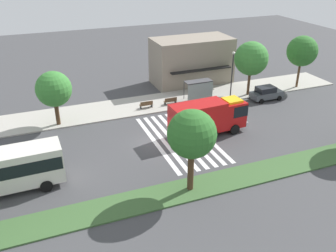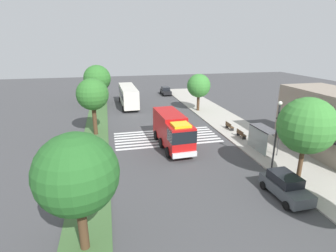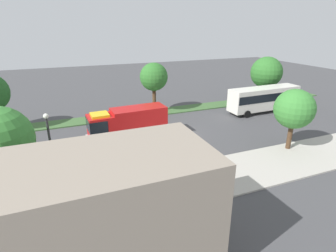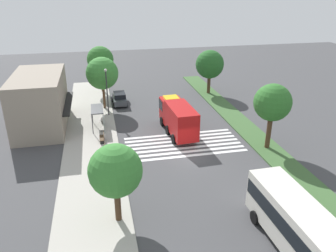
# 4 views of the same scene
# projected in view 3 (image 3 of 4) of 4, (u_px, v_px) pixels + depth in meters

# --- Properties ---
(ground_plane) EXTENTS (120.00, 120.00, 0.00)m
(ground_plane) POSITION_uv_depth(u_px,v_px,m) (178.00, 134.00, 31.41)
(ground_plane) COLOR #424244
(sidewalk) EXTENTS (60.00, 5.83, 0.14)m
(sidewalk) POSITION_uv_depth(u_px,v_px,m) (226.00, 174.00, 22.80)
(sidewalk) COLOR #ADA89E
(sidewalk) RESTS_ON ground_plane
(median_strip) EXTENTS (60.00, 3.00, 0.14)m
(median_strip) POSITION_uv_depth(u_px,v_px,m) (154.00, 112.00, 38.74)
(median_strip) COLOR #3D6033
(median_strip) RESTS_ON ground_plane
(crosswalk) EXTENTS (5.85, 12.56, 0.01)m
(crosswalk) POSITION_uv_depth(u_px,v_px,m) (156.00, 137.00, 30.44)
(crosswalk) COLOR silver
(crosswalk) RESTS_ON ground_plane
(fire_truck) EXTENTS (8.55, 3.08, 3.66)m
(fire_truck) POSITION_uv_depth(u_px,v_px,m) (126.00, 124.00, 28.61)
(fire_truck) COLOR #B71414
(fire_truck) RESTS_ON ground_plane
(transit_bus) EXTENTS (10.83, 3.03, 3.57)m
(transit_bus) POSITION_uv_depth(u_px,v_px,m) (264.00, 98.00, 38.54)
(transit_bus) COLOR silver
(transit_bus) RESTS_ON ground_plane
(bus_stop_shelter) EXTENTS (3.50, 1.40, 2.46)m
(bus_stop_shelter) POSITION_uv_depth(u_px,v_px,m) (113.00, 169.00, 20.00)
(bus_stop_shelter) COLOR #4C4C51
(bus_stop_shelter) RESTS_ON sidewalk
(bench_near_shelter) EXTENTS (1.60, 0.50, 0.90)m
(bench_near_shelter) POSITION_uv_depth(u_px,v_px,m) (164.00, 174.00, 21.88)
(bench_near_shelter) COLOR #4C3823
(bench_near_shelter) RESTS_ON sidewalk
(bench_west_of_shelter) EXTENTS (1.60, 0.50, 0.90)m
(bench_west_of_shelter) POSITION_uv_depth(u_px,v_px,m) (199.00, 166.00, 23.00)
(bench_west_of_shelter) COLOR #4C3823
(bench_west_of_shelter) RESTS_ON sidewalk
(street_lamp) EXTENTS (0.36, 0.36, 6.22)m
(street_lamp) POSITION_uv_depth(u_px,v_px,m) (51.00, 148.00, 18.89)
(street_lamp) COLOR #2D2D30
(street_lamp) RESTS_ON sidewalk
(storefront_building) EXTENTS (11.19, 6.40, 6.50)m
(storefront_building) POSITION_uv_depth(u_px,v_px,m) (96.00, 220.00, 12.80)
(storefront_building) COLOR gray
(storefront_building) RESTS_ON ground_plane
(sidewalk_tree_far_west) EXTENTS (3.85, 3.85, 6.08)m
(sidewalk_tree_far_west) POSITION_uv_depth(u_px,v_px,m) (294.00, 109.00, 25.98)
(sidewalk_tree_far_west) COLOR #47301E
(sidewalk_tree_far_west) RESTS_ON sidewalk
(median_tree_far_west) EXTENTS (5.05, 5.05, 6.96)m
(median_tree_far_west) POSITION_uv_depth(u_px,v_px,m) (266.00, 72.00, 43.93)
(median_tree_far_west) COLOR #47301E
(median_tree_far_west) RESTS_ON median_strip
(median_tree_west) EXTENTS (3.84, 3.84, 6.97)m
(median_tree_west) POSITION_uv_depth(u_px,v_px,m) (154.00, 77.00, 36.96)
(median_tree_west) COLOR #47301E
(median_tree_west) RESTS_ON median_strip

